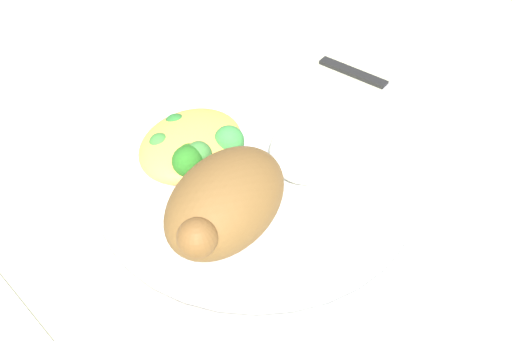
# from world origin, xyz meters

# --- Properties ---
(ground_plane) EXTENTS (2.00, 2.00, 0.00)m
(ground_plane) POSITION_xyz_m (0.00, 0.00, 0.00)
(ground_plane) COLOR #BDBE9A
(plate) EXTENTS (0.29, 0.29, 0.02)m
(plate) POSITION_xyz_m (0.00, 0.00, 0.01)
(plate) COLOR white
(plate) RESTS_ON ground_plane
(roasted_chicken) EXTENTS (0.12, 0.08, 0.07)m
(roasted_chicken) POSITION_xyz_m (0.06, 0.01, 0.05)
(roasted_chicken) COLOR brown
(roasted_chicken) RESTS_ON plate
(rice_pile) EXTENTS (0.11, 0.08, 0.04)m
(rice_pile) POSITION_xyz_m (-0.05, 0.03, 0.04)
(rice_pile) COLOR white
(rice_pile) RESTS_ON plate
(mac_cheese_with_broccoli) EXTENTS (0.10, 0.09, 0.04)m
(mac_cheese_with_broccoli) POSITION_xyz_m (0.01, -0.06, 0.04)
(mac_cheese_with_broccoli) COLOR #F3B44C
(mac_cheese_with_broccoli) RESTS_ON plate
(fork) EXTENTS (0.02, 0.14, 0.01)m
(fork) POSITION_xyz_m (-0.18, 0.04, 0.00)
(fork) COLOR silver
(fork) RESTS_ON ground_plane
(knife) EXTENTS (0.02, 0.19, 0.01)m
(knife) POSITION_xyz_m (-0.21, 0.03, 0.00)
(knife) COLOR black
(knife) RESTS_ON ground_plane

